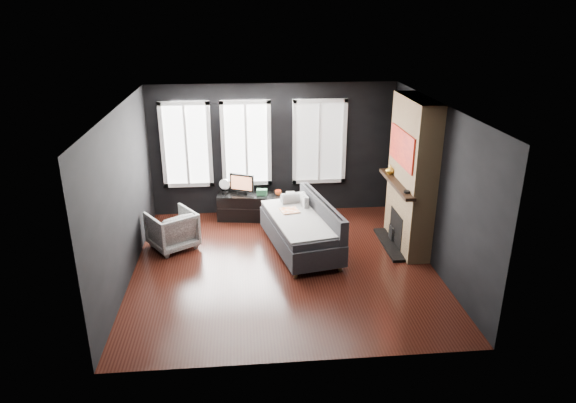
{
  "coord_description": "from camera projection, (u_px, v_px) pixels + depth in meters",
  "views": [
    {
      "loc": [
        -0.65,
        -7.68,
        4.15
      ],
      "look_at": [
        0.1,
        0.3,
        1.05
      ],
      "focal_mm": 32.0,
      "sensor_mm": 36.0,
      "label": 1
    }
  ],
  "objects": [
    {
      "name": "mug",
      "position": [
        278.0,
        192.0,
        10.36
      ],
      "size": [
        0.14,
        0.11,
        0.13
      ],
      "primitive_type": "imported",
      "rotation": [
        0.0,
        0.0,
        -0.11
      ],
      "color": "#E7571E",
      "rests_on": "media_console"
    },
    {
      "name": "wall_left",
      "position": [
        124.0,
        196.0,
        7.98
      ],
      "size": [
        0.02,
        5.0,
        2.7
      ],
      "primitive_type": "cube",
      "color": "black",
      "rests_on": "ground"
    },
    {
      "name": "desk_fan",
      "position": [
        225.0,
        186.0,
        10.42
      ],
      "size": [
        0.28,
        0.28,
        0.32
      ],
      "primitive_type": null,
      "rotation": [
        0.0,
        0.0,
        -0.29
      ],
      "color": "#AAAAAA",
      "rests_on": "media_console"
    },
    {
      "name": "armchair",
      "position": [
        172.0,
        228.0,
        9.22
      ],
      "size": [
        1.01,
        0.99,
        0.77
      ],
      "primitive_type": "imported",
      "rotation": [
        0.0,
        0.0,
        -2.56
      ],
      "color": "silver",
      "rests_on": "floor"
    },
    {
      "name": "sofa",
      "position": [
        300.0,
        226.0,
        9.11
      ],
      "size": [
        1.46,
        2.29,
        0.91
      ],
      "primitive_type": null,
      "rotation": [
        0.0,
        0.0,
        0.2
      ],
      "color": "#262729",
      "rests_on": "floor"
    },
    {
      "name": "book",
      "position": [
        286.0,
        188.0,
        10.38
      ],
      "size": [
        0.18,
        0.03,
        0.24
      ],
      "primitive_type": "imported",
      "rotation": [
        0.0,
        0.0,
        -0.04
      ],
      "color": "#9E947C",
      "rests_on": "media_console"
    },
    {
      "name": "wall_back",
      "position": [
        273.0,
        150.0,
        10.52
      ],
      "size": [
        5.0,
        0.02,
        2.7
      ],
      "primitive_type": "cube",
      "color": "black",
      "rests_on": "ground"
    },
    {
      "name": "wall_right",
      "position": [
        435.0,
        186.0,
        8.42
      ],
      "size": [
        0.02,
        5.0,
        2.7
      ],
      "primitive_type": "cube",
      "color": "black",
      "rests_on": "ground"
    },
    {
      "name": "mantel_vase",
      "position": [
        390.0,
        170.0,
        9.37
      ],
      "size": [
        0.17,
        0.18,
        0.17
      ],
      "primitive_type": "imported",
      "rotation": [
        0.0,
        0.0,
        -0.01
      ],
      "color": "gold",
      "rests_on": "fireplace"
    },
    {
      "name": "floor",
      "position": [
        284.0,
        266.0,
        8.69
      ],
      "size": [
        5.0,
        5.0,
        0.0
      ],
      "primitive_type": "plane",
      "color": "black",
      "rests_on": "ground"
    },
    {
      "name": "monitor",
      "position": [
        242.0,
        183.0,
        10.37
      ],
      "size": [
        0.52,
        0.32,
        0.47
      ],
      "primitive_type": null,
      "rotation": [
        0.0,
        0.0,
        -0.43
      ],
      "color": "black",
      "rests_on": "media_console"
    },
    {
      "name": "windows",
      "position": [
        250.0,
        100.0,
        10.08
      ],
      "size": [
        4.0,
        0.16,
        1.76
      ],
      "primitive_type": null,
      "color": "white",
      "rests_on": "wall_back"
    },
    {
      "name": "mantel_clock",
      "position": [
        407.0,
        192.0,
        8.46
      ],
      "size": [
        0.12,
        0.12,
        0.04
      ],
      "primitive_type": "cylinder",
      "rotation": [
        0.0,
        0.0,
        -0.09
      ],
      "color": "black",
      "rests_on": "fireplace"
    },
    {
      "name": "storage_box",
      "position": [
        262.0,
        192.0,
        10.38
      ],
      "size": [
        0.23,
        0.16,
        0.11
      ],
      "primitive_type": "cube",
      "rotation": [
        0.0,
        0.0,
        -0.15
      ],
      "color": "#306C43",
      "rests_on": "media_console"
    },
    {
      "name": "ceiling",
      "position": [
        283.0,
        107.0,
        7.71
      ],
      "size": [
        5.0,
        5.0,
        0.0
      ],
      "primitive_type": "plane",
      "color": "white",
      "rests_on": "ground"
    },
    {
      "name": "fireplace",
      "position": [
        412.0,
        175.0,
        8.96
      ],
      "size": [
        0.7,
        1.62,
        2.7
      ],
      "primitive_type": null,
      "color": "#93724C",
      "rests_on": "floor"
    },
    {
      "name": "stripe_pillow",
      "position": [
        304.0,
        204.0,
        9.57
      ],
      "size": [
        0.15,
        0.38,
        0.37
      ],
      "primitive_type": "cube",
      "rotation": [
        0.0,
        0.0,
        0.19
      ],
      "color": "gray",
      "rests_on": "sofa"
    },
    {
      "name": "media_console",
      "position": [
        256.0,
        206.0,
        10.51
      ],
      "size": [
        1.6,
        0.69,
        0.53
      ],
      "primitive_type": null,
      "rotation": [
        0.0,
        0.0,
        -0.14
      ],
      "color": "black",
      "rests_on": "floor"
    }
  ]
}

